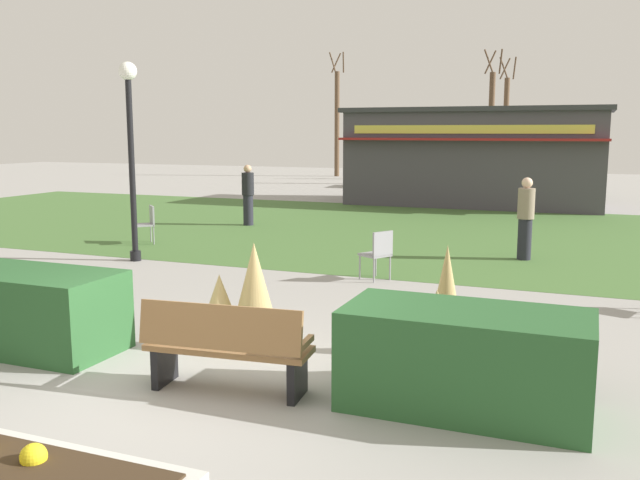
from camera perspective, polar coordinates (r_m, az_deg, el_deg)
The scene contains 21 objects.
ground_plane at distance 7.43m, azimuth -10.47°, elevation -11.80°, with size 80.00×80.00×0.00m, color #999691.
lawn_patch at distance 18.15m, azimuth 9.59°, elevation 0.63°, with size 36.00×12.00×0.01m, color #446B33.
park_bench at distance 7.02m, azimuth -7.82°, elevation -8.80°, with size 1.74×0.69×0.95m.
hedge_left at distance 9.06m, azimuth -23.01°, elevation -5.38°, with size 2.25×1.10×0.96m, color #28562B.
hedge_right at distance 6.73m, azimuth 11.96°, elevation -9.70°, with size 2.29×1.10×0.96m, color #28562B.
ornamental_grass_behind_left at distance 8.20m, azimuth 10.43°, elevation -4.95°, with size 0.51×0.51×1.32m, color tan.
ornamental_grass_behind_right at distance 8.42m, azimuth -8.30°, elevation -5.92°, with size 0.67×0.67×0.92m, color tan.
ornamental_grass_behind_center at distance 7.43m, azimuth 9.60°, elevation -7.76°, with size 0.76×0.76×0.98m, color tan.
ornamental_grass_behind_far at distance 8.30m, azimuth -5.44°, elevation -4.69°, with size 0.69×0.69×1.31m, color tan.
lamppost_mid at distance 14.29m, azimuth -15.45°, elevation 8.26°, with size 0.36×0.36×3.96m.
trash_bin at distance 7.54m, azimuth 16.45°, elevation -8.56°, with size 0.52×0.52×0.78m, color #2D4233.
food_kiosk at distance 25.19m, azimuth 12.75°, elevation 6.78°, with size 9.00×4.08×3.41m.
cafe_chair_west at distance 16.55m, azimuth -14.13°, elevation 1.51°, with size 0.62×0.62×0.89m.
cafe_chair_east at distance 12.13m, azimuth 4.88°, elevation -0.92°, with size 0.60×0.60×0.89m.
person_strolling at distance 14.62m, azimuth 16.69°, elevation 1.75°, with size 0.34×0.34×1.69m.
person_standing at distance 19.29m, azimuth -6.00°, elevation 3.77°, with size 0.34×0.34×1.69m.
parked_car_west_slot at distance 32.26m, azimuth 7.11°, elevation 5.47°, with size 4.27×2.20×1.20m.
parked_car_center_slot at distance 31.39m, azimuth 15.75°, elevation 5.11°, with size 4.26×2.17×1.20m.
tree_left_bg at distance 40.13m, azimuth 1.42°, elevation 9.80°, with size 0.91×0.96×7.02m.
tree_right_bg at distance 34.64m, azimuth 13.99°, elevation 9.18°, with size 0.91×0.96×6.44m.
tree_center_bg at distance 38.27m, azimuth 15.13°, elevation 9.09°, with size 0.91×0.96×6.43m.
Camera 1 is at (3.75, -5.84, 2.63)m, focal length 38.57 mm.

